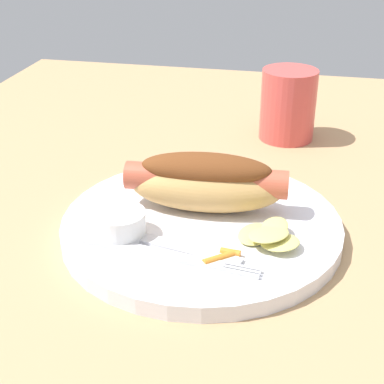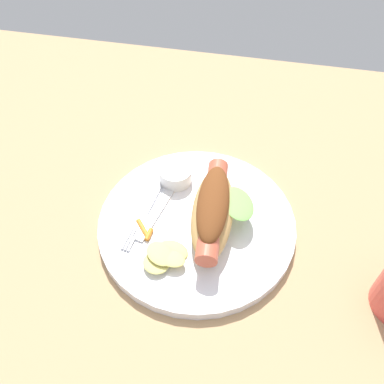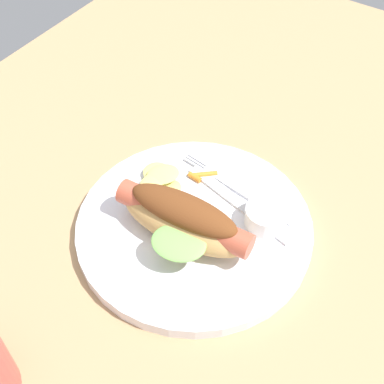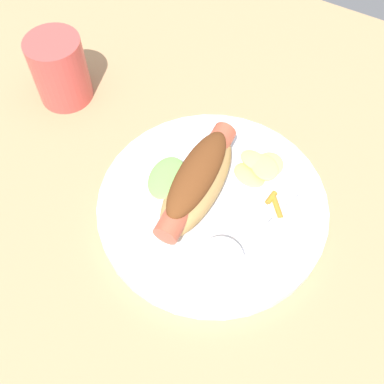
# 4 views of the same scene
# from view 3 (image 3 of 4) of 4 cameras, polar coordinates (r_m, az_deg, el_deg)

# --- Properties ---
(ground_plane) EXTENTS (1.20, 0.90, 0.02)m
(ground_plane) POSITION_cam_3_polar(r_m,az_deg,el_deg) (0.66, 0.58, -4.23)
(ground_plane) COLOR tan
(plate) EXTENTS (0.28, 0.28, 0.02)m
(plate) POSITION_cam_3_polar(r_m,az_deg,el_deg) (0.64, 0.40, -3.83)
(plate) COLOR white
(plate) RESTS_ON ground_plane
(hot_dog) EXTENTS (0.10, 0.16, 0.06)m
(hot_dog) POSITION_cam_3_polar(r_m,az_deg,el_deg) (0.60, -0.61, -3.03)
(hot_dog) COLOR tan
(hot_dog) RESTS_ON plate
(sauce_ramekin) EXTENTS (0.05, 0.05, 0.02)m
(sauce_ramekin) POSITION_cam_3_polar(r_m,az_deg,el_deg) (0.63, 7.81, -2.55)
(sauce_ramekin) COLOR white
(sauce_ramekin) RESTS_ON plate
(fork) EXTENTS (0.03, 0.17, 0.00)m
(fork) POSITION_cam_3_polar(r_m,az_deg,el_deg) (0.67, 5.00, 0.26)
(fork) COLOR silver
(fork) RESTS_ON plate
(knife) EXTENTS (0.05, 0.16, 0.00)m
(knife) POSITION_cam_3_polar(r_m,az_deg,el_deg) (0.65, 4.91, -1.18)
(knife) COLOR silver
(knife) RESTS_ON plate
(chips_pile) EXTENTS (0.06, 0.07, 0.02)m
(chips_pile) POSITION_cam_3_polar(r_m,az_deg,el_deg) (0.67, -3.35, 1.31)
(chips_pile) COLOR #D7CF6D
(chips_pile) RESTS_ON plate
(carrot_garnish) EXTENTS (0.03, 0.03, 0.01)m
(carrot_garnish) POSITION_cam_3_polar(r_m,az_deg,el_deg) (0.68, 0.97, 1.74)
(carrot_garnish) COLOR orange
(carrot_garnish) RESTS_ON plate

